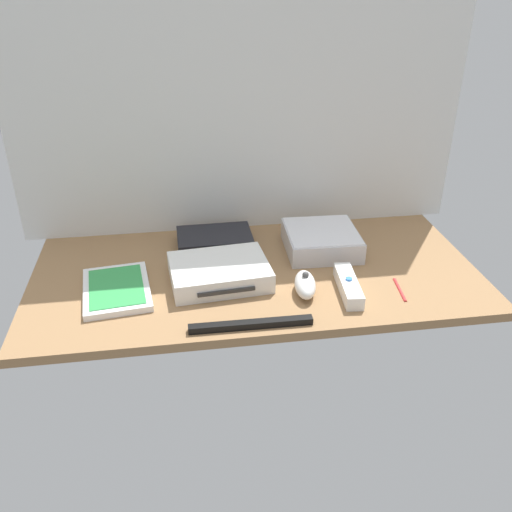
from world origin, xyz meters
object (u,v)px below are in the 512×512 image
remote_nunchuk (305,284)px  sensor_bar (251,324)px  game_console (219,272)px  game_case (117,289)px  stylus_pen (400,289)px  mini_computer (321,240)px  remote_wand (348,286)px  network_router (215,240)px

remote_nunchuk → sensor_bar: size_ratio=0.44×
game_console → game_case: 22.10cm
sensor_bar → stylus_pen: bearing=15.1°
mini_computer → remote_nunchuk: size_ratio=1.67×
remote_wand → sensor_bar: size_ratio=0.63×
mini_computer → remote_nunchuk: (-8.23, -18.32, -0.60)cm
game_console → game_case: size_ratio=1.09×
remote_wand → remote_nunchuk: remote_nunchuk is taller
mini_computer → stylus_pen: mini_computer is taller
remote_wand → mini_computer: bearing=97.7°
mini_computer → game_case: bearing=-165.5°
game_case → stylus_pen: bearing=-14.5°
game_console → stylus_pen: (37.70, -9.57, -1.85)cm
network_router → remote_nunchuk: size_ratio=1.73×
game_case → remote_wand: bearing=-15.1°
sensor_bar → network_router: bearing=97.3°
mini_computer → sensor_bar: size_ratio=0.73×
remote_wand → network_router: bearing=141.3°
remote_nunchuk → remote_wand: bearing=1.7°
network_router → sensor_bar: (4.06, -34.69, -1.00)cm
remote_wand → remote_nunchuk: (-9.14, 1.03, 0.53)cm
game_console → stylus_pen: game_console is taller
game_case → game_console: bearing=-3.0°
mini_computer → game_case: (-47.61, -12.28, -1.88)cm
remote_nunchuk → network_router: bearing=133.5°
game_console → sensor_bar: game_console is taller
sensor_bar → game_case: bearing=148.3°
stylus_pen → sensor_bar: bearing=-165.6°
stylus_pen → mini_computer: bearing=120.7°
game_case → network_router: bearing=32.1°
remote_wand → stylus_pen: size_ratio=1.67×
game_case → sensor_bar: bearing=-39.1°
remote_nunchuk → stylus_pen: (20.32, -2.05, -1.69)cm
network_router → sensor_bar: size_ratio=0.76×
mini_computer → remote_wand: (0.91, -19.35, -1.13)cm
game_console → remote_nunchuk: bearing=-28.5°
stylus_pen → remote_wand: bearing=174.8°
network_router → remote_nunchuk: (17.06, -24.06, 0.34)cm
network_router → sensor_bar: network_router is taller
network_router → remote_nunchuk: bearing=-55.5°
remote_nunchuk → sensor_bar: 16.85cm
remote_nunchuk → game_case: bearing=179.4°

